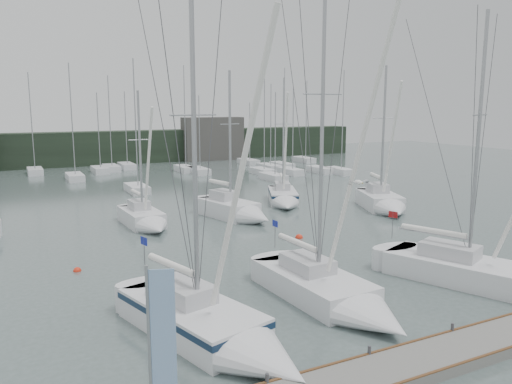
# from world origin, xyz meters

# --- Properties ---
(ground) EXTENTS (160.00, 160.00, 0.00)m
(ground) POSITION_xyz_m (0.00, 0.00, 0.00)
(ground) COLOR #4D5E5A
(ground) RESTS_ON ground
(dock) EXTENTS (24.00, 2.00, 0.40)m
(dock) POSITION_xyz_m (0.00, -5.00, 0.20)
(dock) COLOR slate
(dock) RESTS_ON ground
(far_treeline) EXTENTS (90.00, 4.00, 5.00)m
(far_treeline) POSITION_xyz_m (0.00, 62.00, 2.50)
(far_treeline) COLOR black
(far_treeline) RESTS_ON ground
(far_building_right) EXTENTS (10.00, 3.00, 7.00)m
(far_building_right) POSITION_xyz_m (18.00, 60.00, 3.50)
(far_building_right) COLOR #44423F
(far_building_right) RESTS_ON ground
(mast_forest) EXTENTS (59.33, 24.81, 14.14)m
(mast_forest) POSITION_xyz_m (7.94, 45.72, 0.49)
(mast_forest) COLOR silver
(mast_forest) RESTS_ON ground
(sailboat_near_left) EXTENTS (5.32, 9.92, 14.42)m
(sailboat_near_left) POSITION_xyz_m (-6.13, -0.52, 0.59)
(sailboat_near_left) COLOR silver
(sailboat_near_left) RESTS_ON ground
(sailboat_near_center) EXTENTS (3.46, 9.61, 15.93)m
(sailboat_near_center) POSITION_xyz_m (-0.09, 0.26, 0.53)
(sailboat_near_center) COLOR silver
(sailboat_near_center) RESTS_ON ground
(sailboat_near_right) EXTENTS (6.52, 10.34, 14.29)m
(sailboat_near_right) POSITION_xyz_m (8.37, -1.38, 0.55)
(sailboat_near_right) COLOR silver
(sailboat_near_right) RESTS_ON ground
(sailboat_mid_b) EXTENTS (2.74, 6.91, 10.69)m
(sailboat_mid_b) POSITION_xyz_m (-3.83, 18.79, 0.54)
(sailboat_mid_b) COLOR silver
(sailboat_mid_b) RESTS_ON ground
(sailboat_mid_c) EXTENTS (4.40, 7.96, 12.36)m
(sailboat_mid_c) POSITION_xyz_m (3.40, 18.40, 0.63)
(sailboat_mid_c) COLOR silver
(sailboat_mid_c) RESTS_ON ground
(sailboat_mid_d) EXTENTS (5.46, 8.06, 12.10)m
(sailboat_mid_d) POSITION_xyz_m (9.54, 21.88, 0.56)
(sailboat_mid_d) COLOR silver
(sailboat_mid_d) RESTS_ON ground
(sailboat_mid_e) EXTENTS (5.44, 8.22, 13.04)m
(sailboat_mid_e) POSITION_xyz_m (15.76, 15.55, 0.63)
(sailboat_mid_e) COLOR silver
(sailboat_mid_e) RESTS_ON ground
(buoy_b) EXTENTS (0.52, 0.52, 0.52)m
(buoy_b) POSITION_xyz_m (4.70, 11.41, 0.00)
(buoy_b) COLOR red
(buoy_b) RESTS_ON ground
(buoy_c) EXTENTS (0.43, 0.43, 0.43)m
(buoy_c) POSITION_xyz_m (-9.70, 10.96, 0.00)
(buoy_c) COLOR red
(buoy_c) RESTS_ON ground
(dock_banner) EXTENTS (0.68, 0.28, 4.66)m
(dock_banner) POSITION_xyz_m (-9.67, -5.15, 3.16)
(dock_banner) COLOR #93969A
(dock_banner) RESTS_ON dock
(seagull) EXTENTS (1.04, 0.47, 0.21)m
(seagull) POSITION_xyz_m (0.28, -0.27, 5.73)
(seagull) COLOR white
(seagull) RESTS_ON ground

